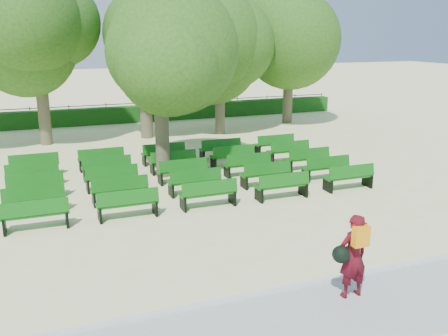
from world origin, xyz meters
The scene contains 9 objects.
ground centered at (0.00, 0.00, 0.00)m, with size 120.00×120.00×0.00m, color beige.
paving centered at (0.00, -7.40, 0.03)m, with size 30.00×2.20×0.06m, color #ABACA7.
curb centered at (0.00, -6.25, 0.05)m, with size 30.00×0.12×0.10m, color silver.
hedge centered at (0.00, 14.00, 0.45)m, with size 26.00×0.70×0.90m, color #174E14.
fence centered at (0.00, 14.40, 0.00)m, with size 26.00×0.10×1.02m, color black, non-canonical shape.
tree_line centered at (0.00, 10.00, 0.00)m, with size 21.80×6.80×7.04m, color #2F5E19, non-canonical shape.
bench_array centered at (-0.30, 1.57, 0.09)m, with size 1.69×0.64×1.04m.
tree_among centered at (-0.74, 2.58, 4.18)m, with size 4.67×4.67×6.30m.
person centered at (0.44, -6.94, 0.90)m, with size 0.77×0.47×1.63m.
Camera 1 is at (-4.81, -14.00, 4.87)m, focal length 40.00 mm.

